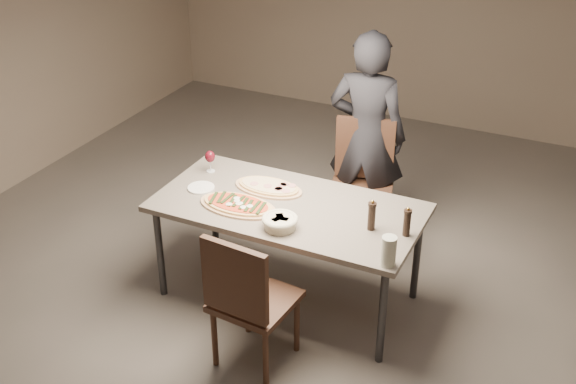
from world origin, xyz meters
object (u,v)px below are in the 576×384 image
at_px(dining_table, 288,212).
at_px(diner, 367,136).
at_px(chair_far, 362,177).
at_px(bread_basket, 280,221).
at_px(pepper_mill_left, 372,216).
at_px(ham_pizza, 269,187).
at_px(carafe, 389,251).
at_px(zucchini_pizza, 238,205).
at_px(chair_near, 247,296).

xyz_separation_m(dining_table, diner, (0.16, 1.08, 0.15)).
distance_m(chair_far, diner, 0.32).
xyz_separation_m(bread_basket, diner, (0.08, 1.37, 0.04)).
relative_size(pepper_mill_left, diner, 0.13).
height_order(ham_pizza, bread_basket, bread_basket).
distance_m(ham_pizza, pepper_mill_left, 0.85).
height_order(bread_basket, carafe, carafe).
height_order(zucchini_pizza, diner, diner).
height_order(zucchini_pizza, pepper_mill_left, pepper_mill_left).
relative_size(pepper_mill_left, chair_near, 0.22).
bearing_deg(diner, ham_pizza, 63.64).
distance_m(dining_table, ham_pizza, 0.27).
relative_size(bread_basket, chair_near, 0.24).
height_order(chair_far, diner, diner).
bearing_deg(pepper_mill_left, bread_basket, -155.73).
bearing_deg(zucchini_pizza, diner, 77.70).
xyz_separation_m(chair_far, diner, (-0.03, 0.16, 0.28)).
distance_m(bread_basket, carafe, 0.76).
distance_m(carafe, chair_far, 1.47).
xyz_separation_m(dining_table, chair_far, (0.20, 0.92, -0.13)).
bearing_deg(bread_basket, pepper_mill_left, 24.27).
bearing_deg(pepper_mill_left, diner, 111.47).
bearing_deg(dining_table, chair_far, 77.92).
bearing_deg(chair_near, bread_basket, 96.34).
distance_m(bread_basket, pepper_mill_left, 0.58).
bearing_deg(zucchini_pizza, dining_table, 37.60).
bearing_deg(ham_pizza, pepper_mill_left, 10.49).
distance_m(ham_pizza, chair_far, 0.90).
relative_size(ham_pizza, pepper_mill_left, 2.37).
height_order(zucchini_pizza, carafe, carafe).
relative_size(zucchini_pizza, carafe, 2.91).
relative_size(carafe, chair_near, 0.20).
height_order(ham_pizza, pepper_mill_left, pepper_mill_left).
bearing_deg(carafe, diner, 114.54).
bearing_deg(bread_basket, zucchini_pizza, 162.16).
distance_m(dining_table, bread_basket, 0.32).
relative_size(bread_basket, carafe, 1.23).
xyz_separation_m(ham_pizza, bread_basket, (0.30, -0.43, 0.03)).
xyz_separation_m(dining_table, carafe, (0.83, -0.38, 0.15)).
bearing_deg(zucchini_pizza, pepper_mill_left, 15.10).
height_order(bread_basket, chair_far, chair_far).
height_order(carafe, chair_far, chair_far).
bearing_deg(diner, chair_far, 97.94).
relative_size(dining_table, carafe, 9.51).
xyz_separation_m(pepper_mill_left, carafe, (0.22, -0.33, -0.01)).
bearing_deg(dining_table, pepper_mill_left, -4.72).
distance_m(pepper_mill_left, chair_far, 1.09).
height_order(chair_near, chair_far, chair_far).
bearing_deg(ham_pizza, chair_near, -47.41).
distance_m(carafe, chair_near, 0.89).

